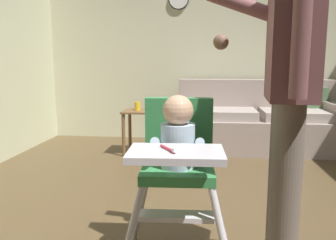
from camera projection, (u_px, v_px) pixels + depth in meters
The scene contains 7 objects.
ground at pixel (228, 238), 2.27m from camera, with size 6.33×7.14×0.10m, color #503E27.
wall_far at pixel (218, 44), 4.79m from camera, with size 5.53×0.06×2.66m, color beige.
couch at pixel (258, 123), 4.39m from camera, with size 2.02×0.86×0.86m.
high_chair at pixel (178, 152), 1.75m from camera, with size 0.64×0.75×0.93m.
adult_standing at pixel (288, 91), 1.60m from camera, with size 0.51×0.53×1.67m.
side_table at pixel (141, 122), 4.14m from camera, with size 0.40×0.40×0.52m.
sippy_cup at pixel (137, 106), 4.12m from camera, with size 0.07×0.07×0.10m, color gold.
Camera 1 is at (-0.16, -2.15, 1.07)m, focal length 37.33 mm.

